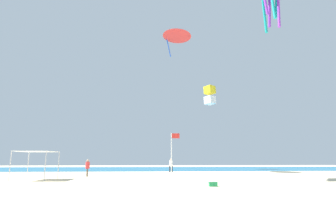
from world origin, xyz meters
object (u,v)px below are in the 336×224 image
Objects in this scene: kite_delta_red at (177,34)px; banner_flag at (172,154)px; cooler_box at (213,184)px; person_leftmost at (88,166)px; kite_box_yellow at (210,95)px; person_near_tent at (171,164)px; canopy_tent at (37,153)px.

banner_flag is at bearing -49.17° from kite_delta_red.
banner_flag is 3.43m from cooler_box.
kite_box_yellow is at bearing -56.50° from person_leftmost.
person_near_tent is at bearing 94.17° from cooler_box.
banner_flag is 6.38× the size of cooler_box.
person_leftmost is 0.28× the size of kite_delta_red.
banner_flag is at bearing -153.79° from person_leftmost.
kite_box_yellow is at bearing 77.04° from cooler_box.
person_leftmost is 0.49× the size of banner_flag.
kite_delta_red is at bearing -60.72° from person_leftmost.
canopy_tent is 5.77× the size of cooler_box.
kite_box_yellow is (9.36, 28.40, 11.36)m from banner_flag.
canopy_tent reaches higher than person_near_tent.
kite_box_yellow is (17.60, 17.95, 12.50)m from person_leftmost.
kite_box_yellow is 0.55× the size of kite_delta_red.
person_leftmost is at bearing 9.10° from kite_box_yellow.
banner_flag is (11.79, -6.12, -0.21)m from canopy_tent.
kite_box_yellow is 13.49m from kite_delta_red.
person_leftmost is 3.13× the size of cooler_box.
kite_box_yellow reaches higher than person_near_tent.
banner_flag is at bearing 173.53° from cooler_box.
person_near_tent is 19.12m from banner_flag.
kite_delta_red is (14.18, 13.69, 18.87)m from canopy_tent.
cooler_box is at bearing -23.86° from canopy_tent.
person_near_tent is at bearing -96.21° from kite_delta_red.
kite_box_yellow is (8.02, 9.36, 12.44)m from person_near_tent.
kite_box_yellow is (6.61, 28.71, 13.38)m from cooler_box.
cooler_box is 0.16× the size of kite_box_yellow.
canopy_tent is 0.52× the size of kite_delta_red.
cooler_box is (10.99, -10.77, -0.87)m from person_leftmost.
person_leftmost is (-9.58, -8.59, -0.06)m from person_near_tent.
canopy_tent is at bearing 152.57° from banner_flag.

